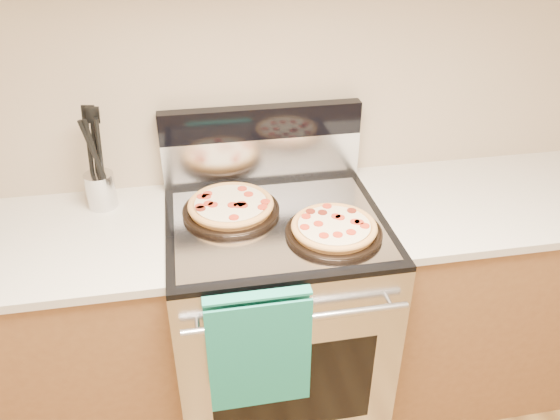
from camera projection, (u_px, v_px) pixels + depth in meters
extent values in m
plane|color=tan|center=(259.00, 69.00, 1.97)|extent=(4.00, 0.00, 4.00)
cube|color=#B7B7BC|center=(276.00, 321.00, 2.15)|extent=(0.76, 0.68, 0.90)
cube|color=black|center=(293.00, 388.00, 1.86)|extent=(0.56, 0.01, 0.40)
cube|color=black|center=(276.00, 223.00, 1.91)|extent=(0.76, 0.68, 0.02)
cube|color=silver|center=(262.00, 158.00, 2.11)|extent=(0.76, 0.06, 0.18)
cube|color=black|center=(261.00, 122.00, 2.03)|extent=(0.76, 0.06, 0.12)
cylinder|color=silver|center=(297.00, 319.00, 1.65)|extent=(0.70, 0.03, 0.03)
cube|color=gray|center=(277.00, 224.00, 1.87)|extent=(0.70, 0.55, 0.01)
cube|color=brown|center=(44.00, 346.00, 2.04)|extent=(1.00, 0.62, 0.88)
cube|color=beige|center=(13.00, 247.00, 1.80)|extent=(1.02, 0.64, 0.03)
cube|color=brown|center=(479.00, 292.00, 2.31)|extent=(1.00, 0.62, 0.88)
cube|color=beige|center=(502.00, 199.00, 2.07)|extent=(1.02, 0.64, 0.03)
cylinder|color=silver|center=(101.00, 190.00, 1.97)|extent=(0.14, 0.14, 0.13)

